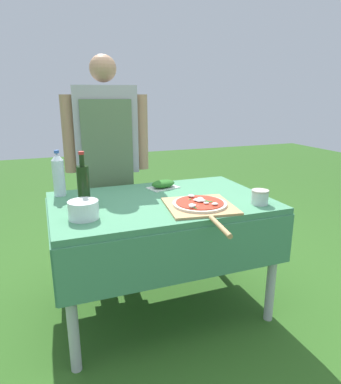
% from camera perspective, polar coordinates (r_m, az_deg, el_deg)
% --- Properties ---
extents(ground_plane, '(12.00, 12.00, 0.00)m').
position_cam_1_polar(ground_plane, '(2.32, -1.51, -18.57)').
color(ground_plane, '#2D5B1E').
extents(prep_table, '(1.26, 0.82, 0.72)m').
position_cam_1_polar(prep_table, '(2.03, -1.64, -3.92)').
color(prep_table, '#478960').
rests_on(prep_table, ground).
extents(person_cook, '(0.59, 0.24, 1.57)m').
position_cam_1_polar(person_cook, '(2.47, -10.53, 6.69)').
color(person_cook, '#70604C').
rests_on(person_cook, ground).
extents(pizza_on_peel, '(0.40, 0.63, 0.05)m').
position_cam_1_polar(pizza_on_peel, '(1.86, 4.99, -2.24)').
color(pizza_on_peel, tan).
rests_on(pizza_on_peel, prep_table).
extents(oil_bottle, '(0.07, 0.07, 0.30)m').
position_cam_1_polar(oil_bottle, '(1.90, -14.31, 1.14)').
color(oil_bottle, black).
rests_on(oil_bottle, prep_table).
extents(water_bottle, '(0.07, 0.07, 0.28)m').
position_cam_1_polar(water_bottle, '(2.15, -18.16, 2.80)').
color(water_bottle, silver).
rests_on(water_bottle, prep_table).
extents(herb_container, '(0.22, 0.17, 0.05)m').
position_cam_1_polar(herb_container, '(2.24, -1.23, 1.29)').
color(herb_container, silver).
rests_on(herb_container, prep_table).
extents(mixing_tub, '(0.15, 0.15, 0.09)m').
position_cam_1_polar(mixing_tub, '(1.74, -14.30, -2.89)').
color(mixing_tub, silver).
rests_on(mixing_tub, prep_table).
extents(sauce_jar, '(0.10, 0.10, 0.08)m').
position_cam_1_polar(sauce_jar, '(1.97, 14.66, -0.96)').
color(sauce_jar, silver).
rests_on(sauce_jar, prep_table).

